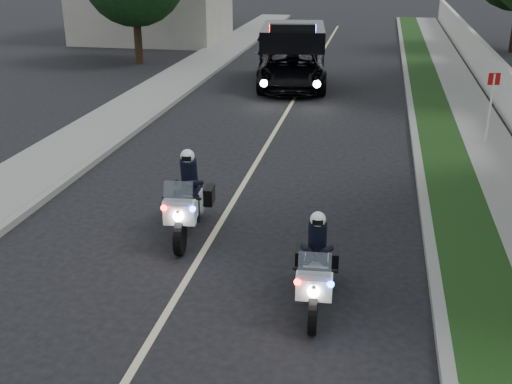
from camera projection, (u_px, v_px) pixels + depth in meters
ground at (194, 268)px, 10.96m from camera, size 120.00×120.00×0.00m
curb_right at (413, 125)px, 19.32m from camera, size 0.20×60.00×0.15m
grass_verge at (436, 126)px, 19.20m from camera, size 1.20×60.00×0.16m
sidewalk_right at (481, 128)px, 18.97m from camera, size 1.40×60.00×0.16m
curb_left at (160, 112)px, 20.78m from camera, size 0.20×60.00×0.15m
sidewalk_left at (128, 110)px, 20.98m from camera, size 2.00×60.00×0.16m
lane_marking at (282, 120)px, 20.08m from camera, size 0.12×50.00×0.01m
police_moto_left at (189, 234)px, 12.25m from camera, size 0.90×2.05×1.69m
police_moto_right at (314, 304)px, 9.87m from camera, size 0.74×1.84×1.53m
police_suv at (292, 86)px, 24.84m from camera, size 3.22×5.84×2.71m
bicycle at (265, 72)px, 27.52m from camera, size 0.73×1.83×0.94m
cyclist at (265, 72)px, 27.52m from camera, size 0.66×0.45×1.83m
sign_post at (485, 147)px, 17.50m from camera, size 0.40×0.40×2.13m
tree_right_e at (512, 52)px, 32.64m from camera, size 6.94×6.94×9.41m
tree_left_near at (140, 64)px, 29.51m from camera, size 5.94×5.94×7.85m
tree_left_far at (183, 30)px, 40.74m from camera, size 8.19×8.19×10.84m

